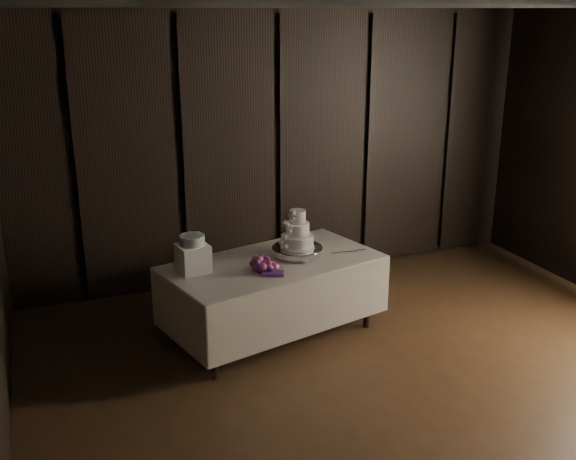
{
  "coord_description": "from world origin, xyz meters",
  "views": [
    {
      "loc": [
        -2.61,
        -3.5,
        2.98
      ],
      "look_at": [
        -0.5,
        2.0,
        1.05
      ],
      "focal_mm": 42.0,
      "sensor_mm": 36.0,
      "label": 1
    }
  ],
  "objects": [
    {
      "name": "wedding_cake",
      "position": [
        -0.41,
        2.03,
        0.99
      ],
      "size": [
        0.35,
        0.3,
        0.36
      ],
      "rotation": [
        0.0,
        0.0,
        0.38
      ],
      "color": "white",
      "rests_on": "cake_stand"
    },
    {
      "name": "display_table",
      "position": [
        -0.65,
        2.0,
        0.42
      ],
      "size": [
        2.19,
        1.5,
        0.76
      ],
      "rotation": [
        0.0,
        0.0,
        0.25
      ],
      "color": "beige",
      "rests_on": "ground"
    },
    {
      "name": "box_pedestal",
      "position": [
        -1.39,
        2.02,
        0.89
      ],
      "size": [
        0.3,
        0.3,
        0.25
      ],
      "primitive_type": "cube",
      "rotation": [
        0.0,
        0.0,
        0.15
      ],
      "color": "white",
      "rests_on": "display_table"
    },
    {
      "name": "small_cake",
      "position": [
        -1.39,
        2.02,
        1.05
      ],
      "size": [
        0.28,
        0.28,
        0.09
      ],
      "primitive_type": "cylinder",
      "rotation": [
        0.0,
        0.0,
        0.3
      ],
      "color": "white",
      "rests_on": "box_pedestal"
    },
    {
      "name": "cake_stand",
      "position": [
        -0.38,
        2.05,
        0.81
      ],
      "size": [
        0.54,
        0.54,
        0.09
      ],
      "primitive_type": "cylinder",
      "rotation": [
        0.0,
        0.0,
        0.13
      ],
      "color": "silver",
      "rests_on": "display_table"
    },
    {
      "name": "cake_knife",
      "position": [
        0.07,
        1.98,
        0.77
      ],
      "size": [
        0.37,
        0.07,
        0.01
      ],
      "primitive_type": "cube",
      "rotation": [
        0.0,
        0.0,
        -0.13
      ],
      "color": "silver",
      "rests_on": "display_table"
    },
    {
      "name": "room",
      "position": [
        0.0,
        0.0,
        1.5
      ],
      "size": [
        6.08,
        7.08,
        3.08
      ],
      "color": "black",
      "rests_on": "ground"
    },
    {
      "name": "bouquet",
      "position": [
        -0.81,
        1.8,
        0.83
      ],
      "size": [
        0.43,
        0.48,
        0.19
      ],
      "primitive_type": null,
      "rotation": [
        0.0,
        0.0,
        -0.36
      ],
      "color": "#BB4769",
      "rests_on": "display_table"
    }
  ]
}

